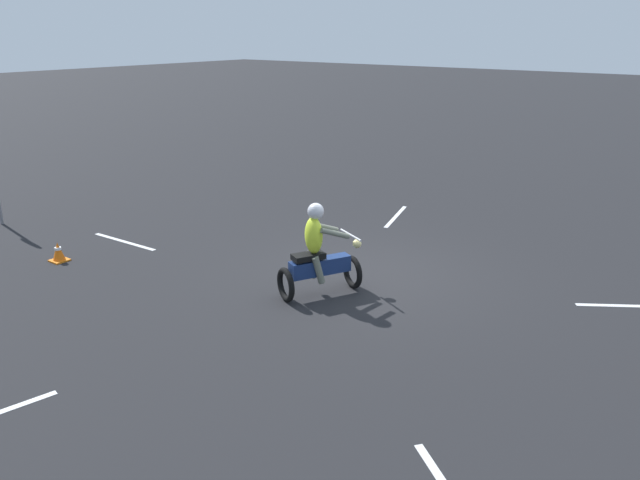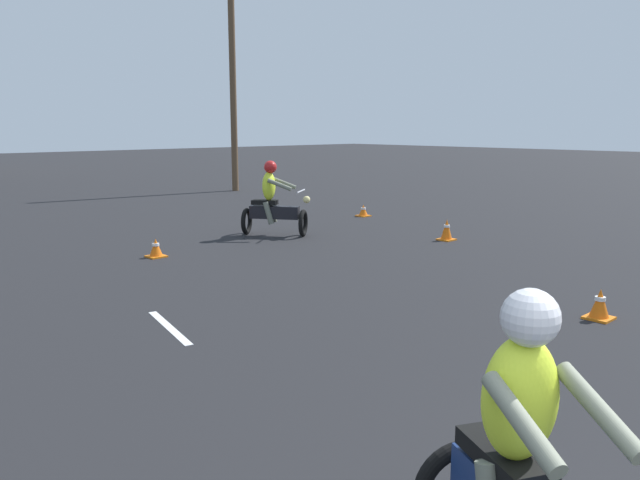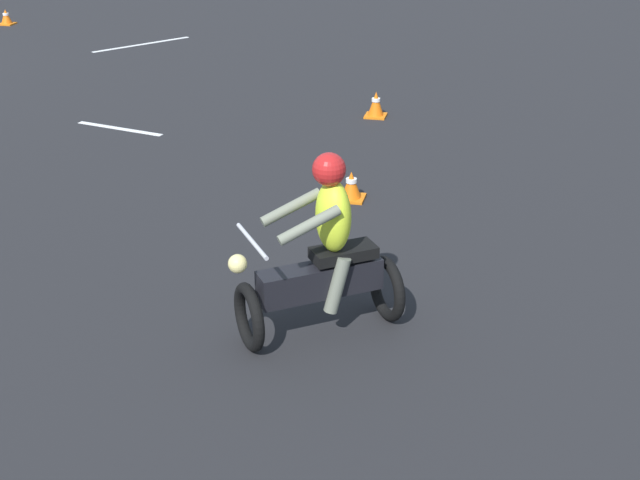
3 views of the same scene
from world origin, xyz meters
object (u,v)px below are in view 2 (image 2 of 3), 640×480
object	(u,v)px
motorcycle_rider_foreground	(526,478)
utility_pole_near	(233,93)
motorcycle_rider_background	(273,203)
traffic_cone_far_right	(447,230)
traffic_cone_near_right	(363,211)
traffic_cone_far_center	(156,248)
traffic_cone_near_left	(600,305)

from	to	relation	value
motorcycle_rider_foreground	utility_pole_near	size ratio (longest dim) A/B	0.23
motorcycle_rider_background	traffic_cone_far_right	world-z (taller)	motorcycle_rider_background
traffic_cone_near_right	traffic_cone_far_right	size ratio (longest dim) A/B	0.70
motorcycle_rider_background	traffic_cone_near_right	distance (m)	3.76
motorcycle_rider_background	motorcycle_rider_foreground	bearing A→B (deg)	21.82
motorcycle_rider_foreground	motorcycle_rider_background	bearing A→B (deg)	-95.96
motorcycle_rider_foreground	traffic_cone_far_center	distance (m)	9.51
traffic_cone_near_left	utility_pole_near	xyz separation A→B (m)	(5.92, 16.19, 3.42)
traffic_cone_near_left	traffic_cone_far_center	size ratio (longest dim) A/B	1.12
motorcycle_rider_foreground	traffic_cone_far_right	xyz separation A→B (m)	(8.29, 6.39, -0.51)
motorcycle_rider_foreground	traffic_cone_near_left	size ratio (longest dim) A/B	4.24
motorcycle_rider_foreground	traffic_cone_far_right	size ratio (longest dim) A/B	3.65
traffic_cone_near_right	traffic_cone_far_center	distance (m)	6.79
traffic_cone_far_right	traffic_cone_far_center	world-z (taller)	traffic_cone_far_right
motorcycle_rider_background	traffic_cone_far_right	distance (m)	3.83
motorcycle_rider_foreground	utility_pole_near	world-z (taller)	utility_pole_near
traffic_cone_far_right	utility_pole_near	distance (m)	12.38
traffic_cone_near_left	traffic_cone_far_right	distance (m)	5.58
utility_pole_near	traffic_cone_far_center	bearing A→B (deg)	-132.37
motorcycle_rider_background	utility_pole_near	world-z (taller)	utility_pole_near
traffic_cone_near_right	traffic_cone_far_right	bearing A→B (deg)	-109.86
motorcycle_rider_foreground	motorcycle_rider_background	size ratio (longest dim) A/B	1.00
motorcycle_rider_foreground	traffic_cone_near_right	bearing A→B (deg)	-107.25
motorcycle_rider_foreground	motorcycle_rider_background	world-z (taller)	same
traffic_cone_near_left	traffic_cone_near_right	xyz separation A→B (m)	(4.48, 8.26, -0.04)
motorcycle_rider_foreground	traffic_cone_near_left	world-z (taller)	motorcycle_rider_foreground
utility_pole_near	traffic_cone_near_right	bearing A→B (deg)	-100.28
motorcycle_rider_foreground	traffic_cone_near_right	world-z (taller)	motorcycle_rider_foreground
traffic_cone_far_center	utility_pole_near	xyz separation A→B (m)	(8.16, 8.94, 3.44)
motorcycle_rider_background	traffic_cone_far_center	size ratio (longest dim) A/B	4.75
traffic_cone_near_left	utility_pole_near	size ratio (longest dim) A/B	0.05
traffic_cone_far_right	utility_pole_near	size ratio (longest dim) A/B	0.06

